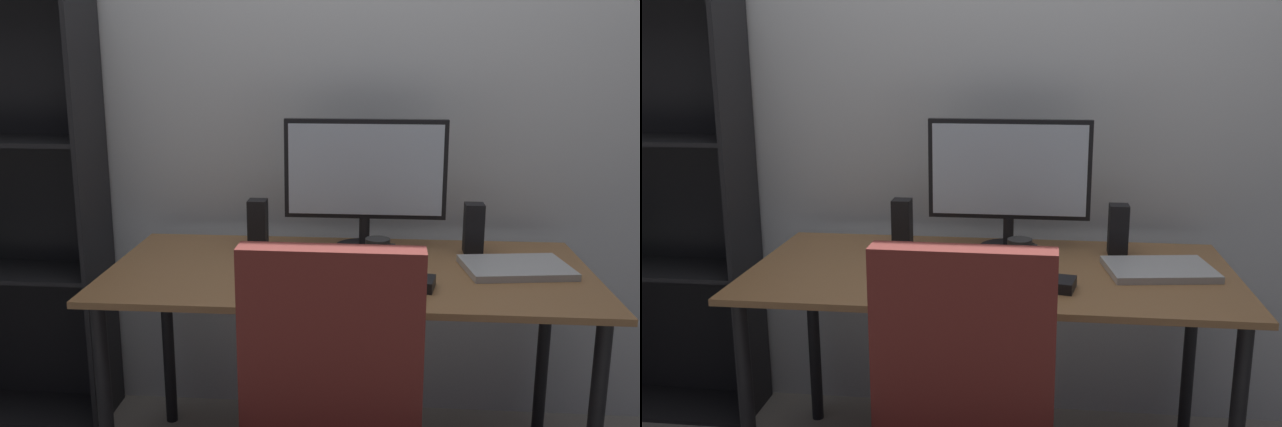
# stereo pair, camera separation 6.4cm
# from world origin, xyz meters

# --- Properties ---
(back_wall) EXTENTS (6.40, 0.10, 2.60)m
(back_wall) POSITION_xyz_m (0.00, 0.54, 1.30)
(back_wall) COLOR silver
(back_wall) RESTS_ON ground
(desk) EXTENTS (1.52, 0.73, 0.74)m
(desk) POSITION_xyz_m (0.00, 0.00, 0.66)
(desk) COLOR olive
(desk) RESTS_ON ground
(monitor) EXTENTS (0.55, 0.20, 0.45)m
(monitor) POSITION_xyz_m (0.04, 0.22, 1.00)
(monitor) COLOR black
(monitor) RESTS_ON desk
(keyboard) EXTENTS (0.29, 0.11, 0.02)m
(keyboard) POSITION_xyz_m (0.02, -0.17, 0.75)
(keyboard) COLOR silver
(keyboard) RESTS_ON desk
(mouse) EXTENTS (0.07, 0.11, 0.03)m
(mouse) POSITION_xyz_m (0.23, -0.17, 0.76)
(mouse) COLOR black
(mouse) RESTS_ON desk
(coffee_mug) EXTENTS (0.09, 0.08, 0.10)m
(coffee_mug) POSITION_xyz_m (0.09, 0.01, 0.79)
(coffee_mug) COLOR black
(coffee_mug) RESTS_ON desk
(laptop) EXTENTS (0.35, 0.27, 0.02)m
(laptop) POSITION_xyz_m (0.52, 0.02, 0.75)
(laptop) COLOR #B7BABC
(laptop) RESTS_ON desk
(speaker_left) EXTENTS (0.06, 0.07, 0.17)m
(speaker_left) POSITION_xyz_m (-0.33, 0.22, 0.82)
(speaker_left) COLOR black
(speaker_left) RESTS_ON desk
(speaker_right) EXTENTS (0.06, 0.07, 0.17)m
(speaker_right) POSITION_xyz_m (0.41, 0.22, 0.82)
(speaker_right) COLOR black
(speaker_right) RESTS_ON desk
(bookshelf) EXTENTS (0.72, 0.28, 1.68)m
(bookshelf) POSITION_xyz_m (-1.33, 0.37, 0.83)
(bookshelf) COLOR black
(bookshelf) RESTS_ON ground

